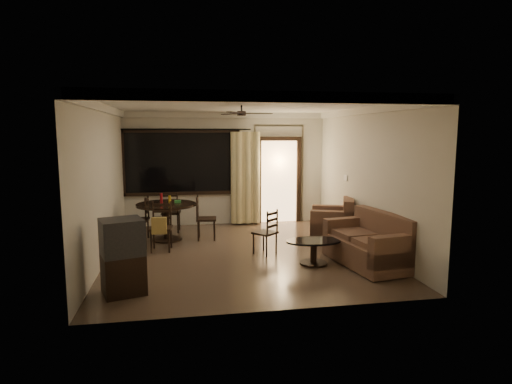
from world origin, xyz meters
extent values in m
plane|color=#7F6651|center=(0.00, 0.00, 0.00)|extent=(5.50, 5.50, 0.00)
plane|color=beige|center=(0.00, 2.75, 1.40)|extent=(5.00, 0.00, 5.00)
plane|color=beige|center=(0.00, -2.75, 1.40)|extent=(5.00, 0.00, 5.00)
plane|color=beige|center=(-2.50, 0.00, 1.40)|extent=(0.00, 5.50, 5.50)
plane|color=beige|center=(2.50, 0.00, 1.40)|extent=(0.00, 5.50, 5.50)
plane|color=white|center=(0.00, 0.00, 2.80)|extent=(5.50, 5.50, 0.00)
cube|color=black|center=(-1.10, 2.72, 1.57)|extent=(2.70, 0.04, 1.45)
cylinder|color=black|center=(-1.00, 2.63, 2.38)|extent=(3.20, 0.03, 0.03)
cube|color=#FFC684|center=(1.35, 2.71, 1.05)|extent=(0.91, 0.03, 2.08)
cube|color=white|center=(2.48, 1.05, 1.30)|extent=(0.02, 0.18, 0.12)
cylinder|color=black|center=(0.00, 0.00, 2.74)|extent=(0.03, 0.03, 0.12)
cylinder|color=black|center=(0.00, 0.00, 2.65)|extent=(0.16, 0.16, 0.08)
cylinder|color=black|center=(-1.45, 1.28, 0.77)|extent=(1.27, 1.27, 0.04)
cylinder|color=black|center=(-1.45, 1.28, 0.39)|extent=(0.13, 0.13, 0.74)
cylinder|color=black|center=(-1.45, 1.28, 0.02)|extent=(0.64, 0.64, 0.03)
cylinder|color=maroon|center=(-1.55, 1.34, 0.90)|extent=(0.06, 0.06, 0.22)
cylinder|color=#B88713|center=(-1.37, 1.22, 0.88)|extent=(0.06, 0.06, 0.18)
cube|color=#278235|center=(-1.21, 1.38, 0.82)|extent=(0.14, 0.10, 0.05)
cube|color=black|center=(-2.05, 1.36, 0.45)|extent=(0.46, 0.46, 0.04)
cube|color=black|center=(-0.61, 1.20, 0.45)|extent=(0.46, 0.46, 0.04)
cube|color=black|center=(-1.54, 0.43, 0.45)|extent=(0.46, 0.46, 0.04)
cube|color=tan|center=(-1.56, 0.20, 0.55)|extent=(0.29, 0.11, 0.32)
cube|color=black|center=(-1.38, 2.08, 0.45)|extent=(0.46, 0.46, 0.04)
cube|color=black|center=(-1.98, -1.77, 0.29)|extent=(0.70, 0.66, 0.57)
cube|color=black|center=(-1.98, -1.77, 0.83)|extent=(0.70, 0.66, 0.51)
cube|color=black|center=(-1.70, -1.68, 0.83)|extent=(0.15, 0.40, 0.35)
cube|color=#452E20|center=(2.05, -1.13, 0.23)|extent=(1.13, 1.78, 0.42)
cube|color=#452E20|center=(2.38, -1.08, 0.57)|extent=(0.46, 1.68, 0.68)
cube|color=#452E20|center=(2.16, -1.86, 0.44)|extent=(0.90, 0.32, 0.52)
cube|color=#452E20|center=(1.94, -0.40, 0.44)|extent=(0.90, 0.32, 0.52)
cube|color=#452E20|center=(2.00, -1.14, 0.47)|extent=(0.84, 1.54, 0.13)
cube|color=#452E20|center=(2.05, 0.67, 0.23)|extent=(1.14, 1.14, 0.41)
cube|color=#452E20|center=(2.36, 0.55, 0.57)|extent=(0.51, 0.90, 0.67)
cube|color=#452E20|center=(1.93, 0.35, 0.44)|extent=(0.89, 0.49, 0.52)
cube|color=#452E20|center=(2.17, 1.00, 0.44)|extent=(0.89, 0.49, 0.52)
cube|color=#452E20|center=(2.00, 0.69, 0.47)|extent=(0.82, 0.85, 0.12)
ellipsoid|color=#12124F|center=(2.00, 0.69, 0.58)|extent=(0.37, 0.31, 0.11)
ellipsoid|color=black|center=(1.14, -0.92, 0.42)|extent=(0.99, 0.59, 0.03)
cylinder|color=black|center=(1.14, -0.92, 0.21)|extent=(0.11, 0.11, 0.39)
cylinder|color=black|center=(1.14, -0.92, 0.02)|extent=(0.48, 0.48, 0.03)
cube|color=black|center=(0.42, -0.12, 0.41)|extent=(0.54, 0.54, 0.04)
camera|label=1|loc=(-1.13, -7.92, 2.29)|focal=30.00mm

